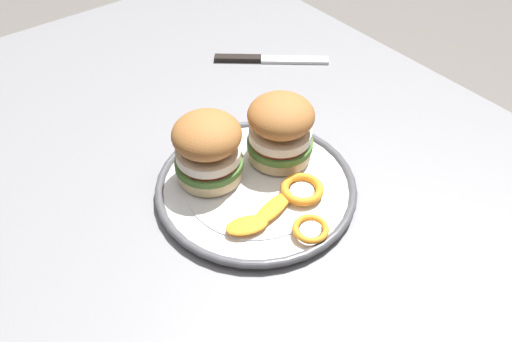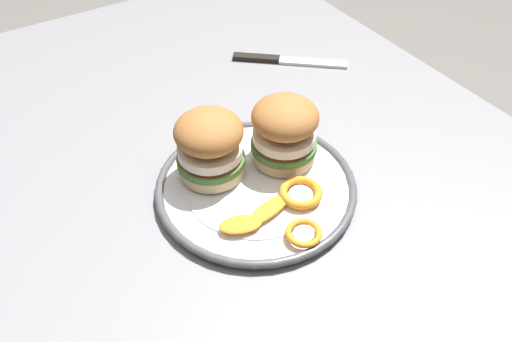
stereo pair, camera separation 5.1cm
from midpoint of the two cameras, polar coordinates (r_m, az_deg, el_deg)
name	(u,v)px [view 1 (the left image)]	position (r m, az deg, el deg)	size (l,w,h in m)	color
dining_table	(264,223)	(0.83, -0.84, -5.87)	(1.31, 0.86, 0.77)	gray
dinner_plate	(256,186)	(0.73, -2.02, -1.81)	(0.29, 0.29, 0.02)	white
sandwich_half_left	(208,148)	(0.70, -7.50, 2.55)	(0.12, 0.12, 0.10)	beige
sandwich_half_right	(280,128)	(0.73, 0.74, 4.74)	(0.12, 0.12, 0.10)	beige
orange_peel_curled	(302,189)	(0.70, 3.12, -2.13)	(0.06, 0.06, 0.01)	orange
orange_peel_strip_long	(247,225)	(0.66, -3.25, -6.18)	(0.05, 0.06, 0.01)	orange
orange_peel_strip_short	(273,208)	(0.68, -0.28, -4.28)	(0.04, 0.08, 0.01)	orange
orange_peel_small_curl	(311,229)	(0.66, 3.91, -6.59)	(0.06, 0.06, 0.01)	orange
table_knife	(263,60)	(1.00, -0.68, 12.34)	(0.16, 0.18, 0.01)	silver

